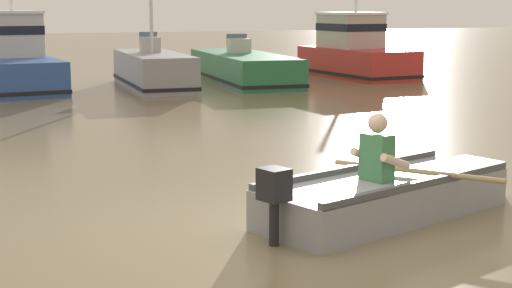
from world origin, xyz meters
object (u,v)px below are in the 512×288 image
object	(u,v)px
moored_boat_blue	(15,60)
moored_boat_red	(355,53)
moored_boat_grey	(153,71)
rowboat_with_person	(389,194)
moored_boat_green	(243,69)

from	to	relation	value
moored_boat_blue	moored_boat_red	bearing A→B (deg)	-2.52
moored_boat_grey	rowboat_with_person	bearing A→B (deg)	-94.48
moored_boat_green	moored_boat_red	size ratio (longest dim) A/B	1.37
moored_boat_blue	moored_boat_red	size ratio (longest dim) A/B	1.23
moored_boat_blue	moored_boat_green	distance (m)	6.73
moored_boat_green	moored_boat_red	bearing A→B (deg)	2.55
rowboat_with_person	moored_boat_red	bearing A→B (deg)	61.95
moored_boat_grey	moored_boat_green	bearing A→B (deg)	10.39
moored_boat_blue	moored_boat_green	size ratio (longest dim) A/B	0.90
moored_boat_blue	moored_boat_green	xyz separation A→B (m)	(6.69, -0.65, -0.39)
moored_boat_green	moored_boat_red	xyz separation A→B (m)	(4.00, 0.18, 0.37)
moored_boat_green	moored_boat_red	distance (m)	4.02
moored_boat_grey	moored_boat_green	xyz separation A→B (m)	(2.99, 0.55, -0.07)
moored_boat_grey	moored_boat_green	size ratio (longest dim) A/B	0.78
rowboat_with_person	moored_boat_grey	xyz separation A→B (m)	(1.14, 14.53, 0.24)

